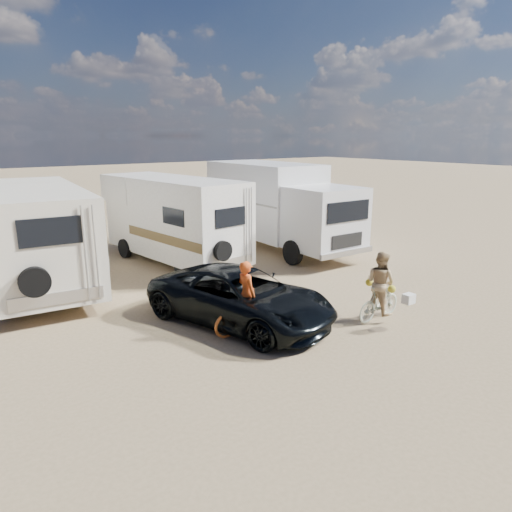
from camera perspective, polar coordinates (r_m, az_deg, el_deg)
ground at (r=12.56m, az=7.72°, el=-7.50°), size 140.00×140.00×0.00m
rv_main at (r=17.70m, az=-10.05°, el=4.21°), size 3.02×6.78×3.18m
rv_left at (r=16.05m, az=-25.07°, el=1.98°), size 3.45×7.61×3.16m
box_truck at (r=19.69m, az=2.99°, el=5.97°), size 2.95×7.91×3.54m
dark_suv at (r=11.94m, az=-1.87°, el=-4.98°), size 3.65×5.46×1.39m
bike_man at (r=11.44m, az=-1.14°, el=-7.06°), size 1.83×0.71×0.95m
bike_woman at (r=12.64m, az=14.78°, el=-5.45°), size 1.57×0.49×0.94m
rider_man at (r=11.32m, az=-1.15°, el=-5.47°), size 0.41×0.61×1.62m
rider_woman at (r=12.52m, az=14.88°, el=-3.93°), size 0.65×0.82×1.64m
bike_parked at (r=20.30m, az=7.61°, el=2.18°), size 1.60×0.85×0.80m
cooler at (r=14.08m, az=-8.92°, el=-4.10°), size 0.68×0.58×0.46m
crate at (r=14.63m, az=-2.33°, el=-3.50°), size 0.41×0.41×0.33m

